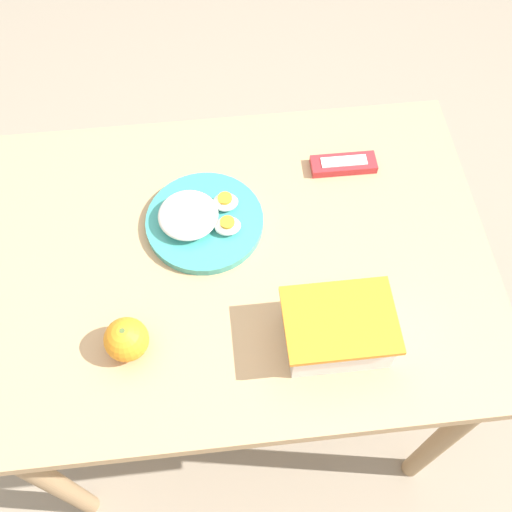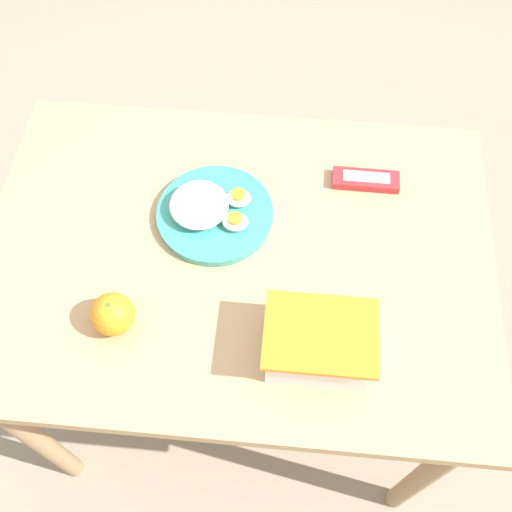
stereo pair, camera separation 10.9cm
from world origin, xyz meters
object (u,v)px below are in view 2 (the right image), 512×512
(orange_fruit, at_px, (113,314))
(candy_bar, at_px, (366,180))
(food_container, at_px, (319,345))
(rice_plate, at_px, (211,211))

(orange_fruit, distance_m, candy_bar, 0.56)
(food_container, distance_m, orange_fruit, 0.35)
(food_container, xyz_separation_m, candy_bar, (-0.08, -0.37, -0.03))
(candy_bar, bearing_deg, orange_fruit, 38.74)
(candy_bar, bearing_deg, rice_plate, 20.24)
(candy_bar, bearing_deg, food_container, 77.51)
(food_container, height_order, rice_plate, food_container)
(food_container, xyz_separation_m, orange_fruit, (0.35, -0.02, -0.00))
(orange_fruit, distance_m, rice_plate, 0.28)
(orange_fruit, xyz_separation_m, rice_plate, (-0.14, -0.24, -0.02))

